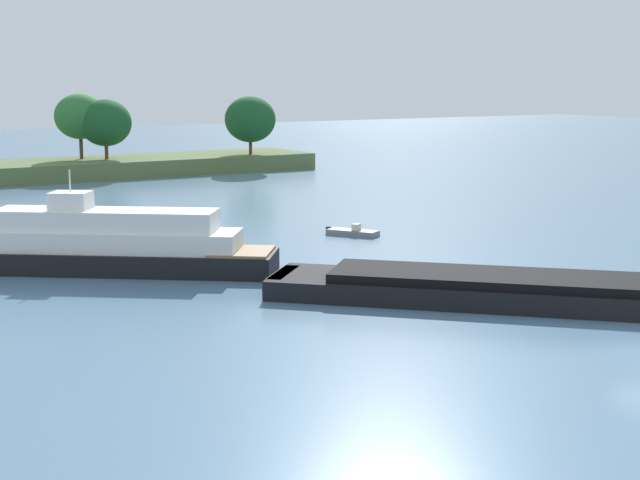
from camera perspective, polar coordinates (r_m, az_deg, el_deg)
The scene contains 3 objects.
cargo_barge at distance 52.58m, azimuth 16.00°, elevation -3.00°, with size 27.32×27.59×5.71m.
white_riverboat at distance 61.25m, azimuth -12.47°, elevation -0.28°, with size 19.14×16.11×6.46m.
small_motorboat at distance 73.68m, azimuth 1.97°, elevation 0.47°, with size 3.29×4.16×0.95m.
Camera 1 is at (-34.36, -27.64, 12.19)m, focal length 53.10 mm.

